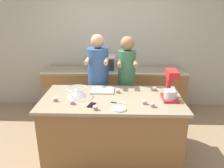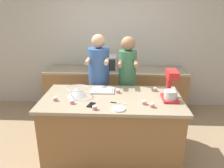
# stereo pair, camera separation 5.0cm
# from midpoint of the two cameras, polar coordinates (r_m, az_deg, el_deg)

# --- Properties ---
(ground_plane) EXTENTS (16.00, 16.00, 0.00)m
(ground_plane) POSITION_cam_midpoint_polar(r_m,az_deg,el_deg) (3.43, -0.47, -17.54)
(ground_plane) COLOR #937A5B
(back_wall) EXTENTS (10.00, 0.06, 2.70)m
(back_wall) POSITION_cam_midpoint_polar(r_m,az_deg,el_deg) (4.61, 0.37, 10.52)
(back_wall) COLOR #B2ADA3
(back_wall) RESTS_ON ground_plane
(island_counter) EXTENTS (1.91, 0.98, 0.90)m
(island_counter) POSITION_cam_midpoint_polar(r_m,az_deg,el_deg) (3.18, -0.49, -11.03)
(island_counter) COLOR olive
(island_counter) RESTS_ON ground_plane
(back_counter) EXTENTS (2.80, 0.60, 0.89)m
(back_counter) POSITION_cam_midpoint_polar(r_m,az_deg,el_deg) (4.51, 0.24, -1.64)
(back_counter) COLOR olive
(back_counter) RESTS_ON ground_plane
(person_left) EXTENTS (0.35, 0.51, 1.67)m
(person_left) POSITION_cam_midpoint_polar(r_m,az_deg,el_deg) (3.66, -3.97, 0.47)
(person_left) COLOR #33384C
(person_left) RESTS_ON ground_plane
(person_right) EXTENTS (0.31, 0.48, 1.64)m
(person_right) POSITION_cam_midpoint_polar(r_m,az_deg,el_deg) (3.64, 3.40, 0.53)
(person_right) COLOR brown
(person_right) RESTS_ON ground_plane
(stand_mixer) EXTENTS (0.20, 0.30, 0.40)m
(stand_mixer) POSITION_cam_midpoint_polar(r_m,az_deg,el_deg) (2.96, 14.57, -0.68)
(stand_mixer) COLOR red
(stand_mixer) RESTS_ON island_counter
(mixing_bowl) EXTENTS (0.28, 0.28, 0.13)m
(mixing_bowl) POSITION_cam_midpoint_polar(r_m,az_deg,el_deg) (3.04, -9.57, -1.99)
(mixing_bowl) COLOR #BCBCC1
(mixing_bowl) RESTS_ON island_counter
(baking_tray) EXTENTS (0.33, 0.24, 0.04)m
(baking_tray) POSITION_cam_midpoint_polar(r_m,az_deg,el_deg) (3.19, -2.92, -1.65)
(baking_tray) COLOR silver
(baking_tray) RESTS_ON island_counter
(microwave_oven) EXTENTS (0.49, 0.38, 0.28)m
(microwave_oven) POSITION_cam_midpoint_polar(r_m,az_deg,el_deg) (4.34, -2.69, 5.58)
(microwave_oven) COLOR #B7B7BC
(microwave_oven) RESTS_ON back_counter
(cell_phone) EXTENTS (0.10, 0.16, 0.01)m
(cell_phone) POSITION_cam_midpoint_polar(r_m,az_deg,el_deg) (2.76, -5.90, -5.46)
(cell_phone) COLOR black
(cell_phone) RESTS_ON island_counter
(small_plate) EXTENTS (0.17, 0.17, 0.02)m
(small_plate) POSITION_cam_midpoint_polar(r_m,az_deg,el_deg) (2.64, 1.33, -6.51)
(small_plate) COLOR white
(small_plate) RESTS_ON island_counter
(knife) EXTENTS (0.22, 0.06, 0.01)m
(knife) POSITION_cam_midpoint_polar(r_m,az_deg,el_deg) (2.81, 1.06, -4.97)
(knife) COLOR #BCBCC1
(knife) RESTS_ON island_counter
(cupcake_0) EXTENTS (0.06, 0.06, 0.06)m
(cupcake_0) POSITION_cam_midpoint_polar(r_m,az_deg,el_deg) (3.27, 10.57, -1.23)
(cupcake_0) COLOR #D17084
(cupcake_0) RESTS_ON island_counter
(cupcake_1) EXTENTS (0.06, 0.06, 0.06)m
(cupcake_1) POSITION_cam_midpoint_polar(r_m,az_deg,el_deg) (2.64, -4.93, -6.13)
(cupcake_1) COLOR #D17084
(cupcake_1) RESTS_ON island_counter
(cupcake_2) EXTENTS (0.06, 0.06, 0.06)m
(cupcake_2) POSITION_cam_midpoint_polar(r_m,az_deg,el_deg) (3.13, 1.05, -1.79)
(cupcake_2) COLOR #D17084
(cupcake_2) RESTS_ON island_counter
(cupcake_3) EXTENTS (0.06, 0.06, 0.06)m
(cupcake_3) POSITION_cam_midpoint_polar(r_m,az_deg,el_deg) (2.83, -10.83, -4.60)
(cupcake_3) COLOR #D17084
(cupcake_3) RESTS_ON island_counter
(cupcake_4) EXTENTS (0.06, 0.06, 0.06)m
(cupcake_4) POSITION_cam_midpoint_polar(r_m,az_deg,el_deg) (2.80, 8.00, -4.64)
(cupcake_4) COLOR #D17084
(cupcake_4) RESTS_ON island_counter
(cupcake_5) EXTENTS (0.06, 0.06, 0.06)m
(cupcake_5) POSITION_cam_midpoint_polar(r_m,az_deg,el_deg) (2.96, -15.07, -3.81)
(cupcake_5) COLOR #D17084
(cupcake_5) RESTS_ON island_counter
(cupcake_6) EXTENTS (0.06, 0.06, 0.06)m
(cupcake_6) POSITION_cam_midpoint_polar(r_m,az_deg,el_deg) (2.74, 10.03, -5.32)
(cupcake_6) COLOR #D17084
(cupcake_6) RESTS_ON island_counter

